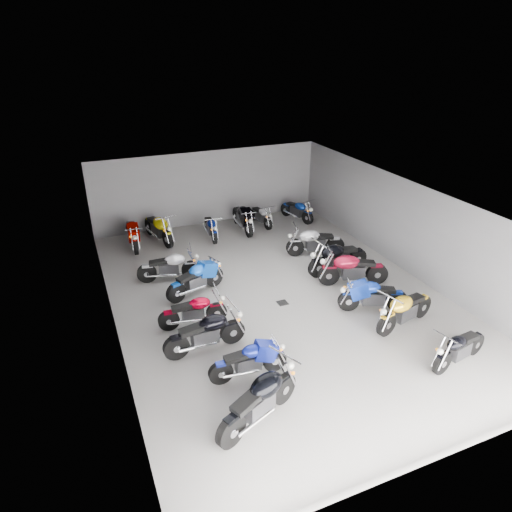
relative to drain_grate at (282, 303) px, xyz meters
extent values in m
plane|color=gray|center=(0.00, 0.50, -0.01)|extent=(14.00, 14.00, 0.00)
cube|color=slate|center=(0.00, 7.50, 1.59)|extent=(10.00, 0.10, 3.20)
cube|color=slate|center=(-5.00, 0.50, 1.59)|extent=(0.10, 14.00, 3.20)
cube|color=slate|center=(5.00, 0.50, 1.59)|extent=(0.10, 14.00, 3.20)
cube|color=#232326|center=(0.00, 0.50, 3.21)|extent=(10.00, 14.00, 0.04)
cube|color=black|center=(0.00, 0.00, 0.00)|extent=(0.32, 0.32, 0.01)
cylinder|color=black|center=(-1.85, -3.86, 0.36)|extent=(0.73, 0.44, 0.73)
cylinder|color=black|center=(-3.36, -4.55, 0.36)|extent=(0.74, 0.46, 0.73)
cube|color=#2D2D30|center=(-2.61, -4.20, 0.48)|extent=(0.82, 0.62, 0.46)
ellipsoid|color=black|center=(-2.38, -4.10, 0.84)|extent=(0.90, 0.74, 0.41)
cube|color=black|center=(-2.94, -4.36, 0.80)|extent=(0.77, 0.58, 0.21)
cylinder|color=black|center=(-1.58, -2.80, 0.30)|extent=(0.62, 0.16, 0.61)
cylinder|color=black|center=(-2.96, -2.72, 0.30)|extent=(0.62, 0.17, 0.61)
cube|color=#2D2D30|center=(-2.27, -2.76, 0.39)|extent=(0.63, 0.32, 0.38)
ellipsoid|color=navy|center=(-2.06, -2.77, 0.70)|extent=(0.67, 0.41, 0.34)
cube|color=black|center=(-2.57, -2.74, 0.66)|extent=(0.59, 0.30, 0.17)
cylinder|color=black|center=(-2.14, -1.31, 0.34)|extent=(0.70, 0.18, 0.69)
cylinder|color=black|center=(-3.71, -1.40, 0.34)|extent=(0.70, 0.20, 0.69)
cube|color=#2D2D30|center=(-2.93, -1.35, 0.45)|extent=(0.72, 0.37, 0.43)
ellipsoid|color=black|center=(-2.69, -1.34, 0.80)|extent=(0.76, 0.48, 0.39)
cube|color=black|center=(-3.27, -1.37, 0.75)|extent=(0.68, 0.34, 0.20)
cylinder|color=black|center=(-2.22, -0.16, 0.30)|extent=(0.62, 0.17, 0.61)
cylinder|color=black|center=(-3.60, -0.05, 0.30)|extent=(0.62, 0.19, 0.61)
cube|color=#2D2D30|center=(-2.91, -0.10, 0.40)|extent=(0.64, 0.34, 0.38)
ellipsoid|color=#960018|center=(-2.70, -0.12, 0.70)|extent=(0.68, 0.43, 0.34)
cube|color=black|center=(-3.21, -0.08, 0.66)|extent=(0.60, 0.31, 0.17)
cylinder|color=black|center=(-1.62, 1.88, 0.33)|extent=(0.67, 0.36, 0.67)
cylinder|color=black|center=(-3.04, 1.34, 0.33)|extent=(0.68, 0.38, 0.67)
cube|color=#2D2D30|center=(-2.33, 1.61, 0.43)|extent=(0.75, 0.53, 0.42)
ellipsoid|color=blue|center=(-2.12, 1.69, 0.77)|extent=(0.81, 0.64, 0.38)
cube|color=black|center=(-2.65, 1.49, 0.73)|extent=(0.70, 0.50, 0.19)
cylinder|color=black|center=(-2.19, 2.69, 0.32)|extent=(0.67, 0.26, 0.66)
cylinder|color=black|center=(-3.65, 2.99, 0.32)|extent=(0.67, 0.28, 0.66)
cube|color=#2D2D30|center=(-2.92, 2.84, 0.42)|extent=(0.72, 0.44, 0.41)
ellipsoid|color=silver|center=(-2.70, 2.80, 0.75)|extent=(0.77, 0.54, 0.37)
cube|color=black|center=(-3.24, 2.91, 0.71)|extent=(0.67, 0.41, 0.19)
cylinder|color=black|center=(2.18, -4.49, 0.30)|extent=(0.63, 0.24, 0.61)
cylinder|color=black|center=(3.54, -4.22, 0.30)|extent=(0.63, 0.26, 0.61)
cube|color=#2D2D30|center=(2.86, -4.36, 0.40)|extent=(0.67, 0.40, 0.38)
ellipsoid|color=black|center=(2.65, -4.40, 0.70)|extent=(0.71, 0.50, 0.34)
cube|color=black|center=(3.16, -4.30, 0.66)|extent=(0.62, 0.38, 0.17)
cylinder|color=black|center=(1.91, -2.65, 0.34)|extent=(0.72, 0.30, 0.70)
cylinder|color=black|center=(3.46, -2.27, 0.34)|extent=(0.72, 0.32, 0.70)
cube|color=#2D2D30|center=(2.69, -2.46, 0.45)|extent=(0.77, 0.49, 0.44)
ellipsoid|color=gold|center=(2.45, -2.52, 0.80)|extent=(0.83, 0.60, 0.39)
cube|color=black|center=(3.03, -2.38, 0.76)|extent=(0.72, 0.46, 0.20)
cylinder|color=black|center=(1.66, -1.15, 0.32)|extent=(0.65, 0.36, 0.65)
cylinder|color=black|center=(3.03, -1.69, 0.32)|extent=(0.66, 0.38, 0.65)
cube|color=#2D2D30|center=(2.34, -1.42, 0.42)|extent=(0.73, 0.53, 0.41)
ellipsoid|color=#112F9A|center=(2.13, -1.34, 0.75)|extent=(0.79, 0.63, 0.37)
cube|color=black|center=(2.65, -1.54, 0.71)|extent=(0.68, 0.49, 0.19)
cylinder|color=black|center=(1.92, 0.46, 0.36)|extent=(0.73, 0.38, 0.72)
cylinder|color=black|center=(3.46, -0.09, 0.36)|extent=(0.74, 0.40, 0.72)
cube|color=#2D2D30|center=(2.69, 0.18, 0.47)|extent=(0.81, 0.57, 0.45)
ellipsoid|color=maroon|center=(2.46, 0.27, 0.83)|extent=(0.88, 0.68, 0.41)
cube|color=black|center=(3.03, 0.06, 0.79)|extent=(0.75, 0.53, 0.21)
cylinder|color=black|center=(1.87, 1.09, 0.36)|extent=(0.74, 0.19, 0.73)
cylinder|color=black|center=(3.53, 1.18, 0.36)|extent=(0.74, 0.21, 0.73)
cube|color=#2D2D30|center=(2.70, 1.13, 0.47)|extent=(0.76, 0.38, 0.46)
ellipsoid|color=black|center=(2.45, 1.12, 0.84)|extent=(0.80, 0.50, 0.41)
cube|color=black|center=(3.06, 1.15, 0.79)|extent=(0.71, 0.36, 0.21)
cylinder|color=black|center=(1.92, 2.89, 0.34)|extent=(0.70, 0.32, 0.69)
cylinder|color=black|center=(3.42, 2.47, 0.34)|extent=(0.71, 0.34, 0.69)
cube|color=#2D2D30|center=(2.67, 2.68, 0.45)|extent=(0.76, 0.50, 0.43)
ellipsoid|color=silver|center=(2.44, 2.75, 0.79)|extent=(0.82, 0.61, 0.39)
cube|color=black|center=(3.00, 2.59, 0.75)|extent=(0.71, 0.47, 0.20)
cylinder|color=black|center=(-3.63, 5.38, 0.35)|extent=(0.18, 0.72, 0.71)
cylinder|color=black|center=(-3.54, 6.99, 0.35)|extent=(0.21, 0.72, 0.71)
cube|color=#2D2D30|center=(-3.58, 6.19, 0.46)|extent=(0.37, 0.74, 0.44)
ellipsoid|color=#890600|center=(-3.60, 5.94, 0.81)|extent=(0.48, 0.78, 0.40)
cube|color=black|center=(-3.56, 6.54, 0.77)|extent=(0.35, 0.69, 0.20)
cylinder|color=black|center=(-2.36, 5.49, 0.36)|extent=(0.31, 0.74, 0.73)
cylinder|color=black|center=(-2.74, 7.10, 0.36)|extent=(0.33, 0.75, 0.73)
cube|color=#2D2D30|center=(-2.55, 6.30, 0.47)|extent=(0.50, 0.80, 0.46)
ellipsoid|color=yellow|center=(-2.49, 6.05, 0.84)|extent=(0.62, 0.86, 0.41)
cube|color=black|center=(-2.63, 6.65, 0.79)|extent=(0.47, 0.75, 0.21)
cylinder|color=black|center=(-0.55, 5.16, 0.29)|extent=(0.18, 0.61, 0.60)
cylinder|color=black|center=(-0.42, 6.51, 0.29)|extent=(0.20, 0.61, 0.60)
cube|color=#2D2D30|center=(-0.48, 5.83, 0.39)|extent=(0.34, 0.63, 0.37)
ellipsoid|color=navy|center=(-0.50, 5.63, 0.69)|extent=(0.43, 0.67, 0.34)
cube|color=black|center=(-0.46, 6.13, 0.65)|extent=(0.31, 0.59, 0.17)
cylinder|color=black|center=(0.98, 5.25, 0.36)|extent=(0.18, 0.73, 0.72)
cylinder|color=black|center=(1.07, 6.88, 0.36)|extent=(0.21, 0.73, 0.72)
cube|color=#2D2D30|center=(1.03, 6.07, 0.47)|extent=(0.38, 0.75, 0.45)
ellipsoid|color=black|center=(1.01, 5.82, 0.83)|extent=(0.49, 0.79, 0.41)
cube|color=black|center=(1.04, 6.43, 0.79)|extent=(0.35, 0.70, 0.21)
cylinder|color=black|center=(2.04, 5.67, 0.28)|extent=(0.17, 0.58, 0.57)
cylinder|color=black|center=(1.91, 6.96, 0.28)|extent=(0.19, 0.58, 0.57)
cube|color=#2D2D30|center=(1.98, 6.32, 0.37)|extent=(0.33, 0.61, 0.36)
ellipsoid|color=#BABAC2|center=(2.00, 6.12, 0.66)|extent=(0.42, 0.64, 0.32)
cube|color=black|center=(1.95, 6.60, 0.62)|extent=(0.31, 0.57, 0.16)
cylinder|color=black|center=(3.92, 5.58, 0.30)|extent=(0.30, 0.61, 0.61)
cylinder|color=black|center=(3.51, 6.89, 0.30)|extent=(0.31, 0.62, 0.61)
cube|color=#2D2D30|center=(3.72, 6.23, 0.39)|extent=(0.45, 0.67, 0.38)
ellipsoid|color=#0E3395|center=(3.78, 6.03, 0.69)|extent=(0.55, 0.73, 0.34)
cube|color=black|center=(3.63, 6.52, 0.66)|extent=(0.42, 0.63, 0.17)
camera|label=1|loc=(-5.51, -10.97, 7.56)|focal=32.00mm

